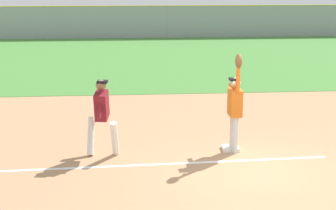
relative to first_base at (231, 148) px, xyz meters
name	(u,v)px	position (x,y,z in m)	size (l,w,h in m)	color
ground_plane	(258,174)	(0.26, -1.52, -0.04)	(72.38, 72.38, 0.00)	tan
outfield_grass	(180,57)	(0.26, 13.76, -0.04)	(54.57, 15.96, 0.01)	#478438
chalk_foul_line	(49,169)	(-4.00, -0.90, -0.04)	(12.00, 0.10, 0.01)	white
first_base	(231,148)	(0.00, 0.00, 0.00)	(0.38, 0.38, 0.08)	white
fielder	(235,104)	(0.05, -0.12, 1.08)	(0.28, 0.89, 2.28)	silver
runner	(102,112)	(-2.91, -0.13, 0.96)	(0.74, 0.85, 1.72)	white
baseball	(234,83)	(-0.04, -0.33, 1.61)	(0.07, 0.07, 0.07)	white
outfield_fence	(167,22)	(0.26, 21.74, 0.98)	(54.65, 0.08, 2.04)	#93999E
parked_car_green	(25,24)	(-9.18, 24.79, 0.63)	(4.46, 2.23, 1.25)	#1E6B33
parked_car_tan	(111,24)	(-3.36, 24.28, 0.63)	(4.51, 2.32, 1.25)	tan
parked_car_blue	(185,23)	(1.77, 24.77, 0.63)	(4.51, 2.33, 1.25)	#23389E
parked_car_black	(261,23)	(7.03, 24.27, 0.63)	(4.46, 2.23, 1.25)	black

